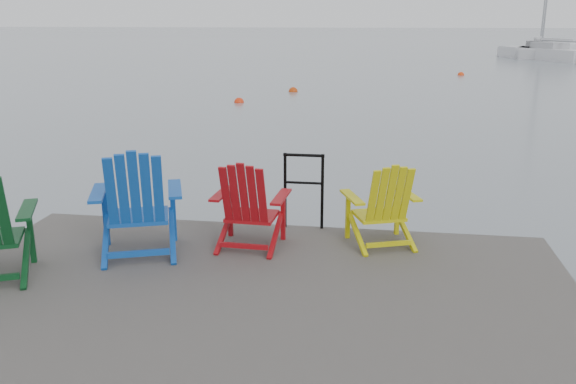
# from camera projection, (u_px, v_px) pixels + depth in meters

# --- Properties ---
(ground) EXTENTS (400.00, 400.00, 0.00)m
(ground) POSITION_uv_depth(u_px,v_px,m) (237.00, 377.00, 5.12)
(ground) COLOR slate
(ground) RESTS_ON ground
(dock) EXTENTS (6.00, 5.00, 1.40)m
(dock) POSITION_uv_depth(u_px,v_px,m) (236.00, 340.00, 5.02)
(dock) COLOR #2A2725
(dock) RESTS_ON ground
(handrail) EXTENTS (0.48, 0.04, 0.90)m
(handrail) POSITION_uv_depth(u_px,v_px,m) (304.00, 184.00, 7.12)
(handrail) COLOR black
(handrail) RESTS_ON dock
(chair_blue) EXTENTS (1.10, 1.05, 1.16)m
(chair_blue) POSITION_uv_depth(u_px,v_px,m) (137.00, 202.00, 6.27)
(chair_blue) COLOR #0F44A0
(chair_blue) RESTS_ON dock
(chair_red) EXTENTS (0.81, 0.75, 0.98)m
(chair_red) POSITION_uv_depth(u_px,v_px,m) (249.00, 204.00, 6.50)
(chair_red) COLOR maroon
(chair_red) RESTS_ON dock
(chair_yellow) EXTENTS (0.90, 0.86, 0.94)m
(chair_yellow) POSITION_uv_depth(u_px,v_px,m) (383.00, 204.00, 6.56)
(chair_yellow) COLOR #C5BE0A
(chair_yellow) RESTS_ON dock
(sailboat_near) EXTENTS (5.46, 8.03, 11.05)m
(sailboat_near) POSITION_uv_depth(u_px,v_px,m) (545.00, 54.00, 44.57)
(sailboat_near) COLOR silver
(sailboat_near) RESTS_ON ground
(sailboat_mid) EXTENTS (5.10, 8.95, 11.97)m
(sailboat_mid) POSITION_uv_depth(u_px,v_px,m) (539.00, 52.00, 48.40)
(sailboat_mid) COLOR #BABABF
(sailboat_mid) RESTS_ON ground
(buoy_a) EXTENTS (0.38, 0.38, 0.38)m
(buoy_a) POSITION_uv_depth(u_px,v_px,m) (293.00, 92.00, 25.00)
(buoy_a) COLOR #B9390A
(buoy_a) RESTS_ON ground
(buoy_b) EXTENTS (0.35, 0.35, 0.35)m
(buoy_b) POSITION_uv_depth(u_px,v_px,m) (239.00, 102.00, 21.79)
(buoy_b) COLOR red
(buoy_b) RESTS_ON ground
(buoy_d) EXTENTS (0.35, 0.35, 0.35)m
(buoy_d) POSITION_uv_depth(u_px,v_px,m) (461.00, 75.00, 32.24)
(buoy_d) COLOR #E73B0D
(buoy_d) RESTS_ON ground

